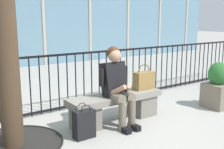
# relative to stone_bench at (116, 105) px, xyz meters

# --- Properties ---
(ground_plane) EXTENTS (60.00, 60.00, 0.00)m
(ground_plane) POSITION_rel_stone_bench_xyz_m (0.00, 0.00, -0.27)
(ground_plane) COLOR #9E9B93
(stone_bench) EXTENTS (1.60, 0.44, 0.45)m
(stone_bench) POSITION_rel_stone_bench_xyz_m (0.00, 0.00, 0.00)
(stone_bench) COLOR gray
(stone_bench) RESTS_ON ground
(seated_person_with_phone) EXTENTS (0.52, 0.66, 1.21)m
(seated_person_with_phone) POSITION_rel_stone_bench_xyz_m (-0.07, -0.13, 0.38)
(seated_person_with_phone) COLOR #6B6051
(seated_person_with_phone) RESTS_ON ground
(handbag_on_bench) EXTENTS (0.36, 0.17, 0.43)m
(handbag_on_bench) POSITION_rel_stone_bench_xyz_m (0.58, -0.01, 0.33)
(handbag_on_bench) COLOR olive
(handbag_on_bench) RESTS_ON stone_bench
(shopping_bag) EXTENTS (0.29, 0.16, 0.49)m
(shopping_bag) POSITION_rel_stone_bench_xyz_m (-0.73, -0.26, -0.07)
(shopping_bag) COLOR black
(shopping_bag) RESTS_ON ground
(plaza_railing) EXTENTS (9.54, 0.04, 1.02)m
(plaza_railing) POSITION_rel_stone_bench_xyz_m (0.00, 1.00, 0.25)
(plaza_railing) COLOR black
(plaza_railing) RESTS_ON ground
(planter) EXTENTS (0.44, 0.44, 0.85)m
(planter) POSITION_rel_stone_bench_xyz_m (1.96, -0.51, 0.12)
(planter) COLOR #726656
(planter) RESTS_ON ground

